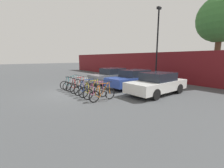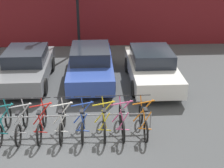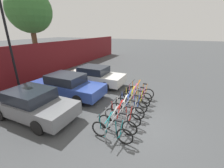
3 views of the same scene
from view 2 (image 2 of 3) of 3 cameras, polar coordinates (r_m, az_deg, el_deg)
The scene contains 14 objects.
ground_plane at distance 9.41m, azimuth -11.59°, elevation -10.77°, with size 120.00×120.00×0.00m, color #424447.
hoarding_wall at distance 17.60m, azimuth -7.96°, elevation 11.46°, with size 36.00×0.16×2.90m, color maroon.
bike_rack at distance 9.62m, azimuth -6.90°, elevation -6.01°, with size 4.75×0.04×0.57m.
bicycle_teal at distance 9.93m, azimuth -19.20°, elevation -7.10°, with size 0.68×1.71×1.05m.
bicycle_silver at distance 9.79m, azimuth -16.16°, elevation -7.13°, with size 0.68×1.71×1.05m.
bicycle_red at distance 9.68m, azimuth -12.71°, elevation -7.13°, with size 0.68×1.71×1.05m.
bicycle_white at distance 9.59m, azimuth -9.05°, elevation -7.11°, with size 0.68×1.71×1.05m.
bicycle_blue at distance 9.54m, azimuth -5.35°, elevation -7.06°, with size 0.68×1.71×1.05m.
bicycle_yellow at distance 9.53m, azimuth -1.46°, elevation -6.97°, with size 0.68×1.71×1.05m.
bicycle_pink at distance 9.56m, azimuth 1.81°, elevation -6.88°, with size 0.68×1.71×1.05m.
bicycle_orange at distance 9.64m, azimuth 5.75°, elevation -6.73°, with size 0.68×1.71×1.05m.
car_grey at distance 13.36m, azimuth -15.32°, elevation 3.17°, with size 1.91×4.22×1.40m.
car_blue at distance 13.18m, azimuth -3.94°, elevation 3.73°, with size 1.91×4.60×1.40m.
car_white at distance 12.94m, azimuth 7.24°, elevation 3.18°, with size 1.91×4.40×1.40m.
Camera 2 is at (1.43, -7.60, 5.35)m, focal length 50.00 mm.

